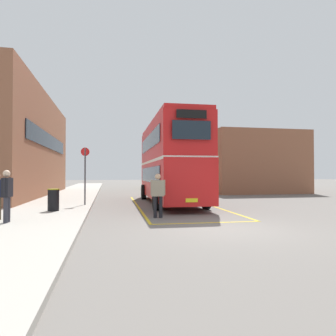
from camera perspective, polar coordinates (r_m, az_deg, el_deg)
ground_plane at (r=23.97m, az=-2.22°, el=-5.27°), size 135.60×135.60×0.00m
sidewalk_left at (r=26.21m, az=-17.30°, el=-4.71°), size 4.00×57.60×0.14m
brick_building_left at (r=26.22m, az=-27.48°, el=3.64°), size 6.01×18.92×7.70m
depot_building_right at (r=35.12m, az=11.38°, el=0.67°), size 8.56×17.01×5.63m
double_decker_bus at (r=18.25m, az=0.30°, el=1.32°), size 2.93×10.70×4.75m
single_deck_bus at (r=37.04m, az=-0.92°, el=-1.26°), size 3.05×8.89×3.02m
pedestrian_boarding at (r=12.30m, az=-1.87°, el=-4.45°), size 0.58×0.32×1.75m
pedestrian_waiting_near at (r=11.49m, az=-27.58°, el=-3.95°), size 0.26×0.58×1.73m
litter_bin at (r=14.33m, az=-20.39°, el=-5.52°), size 0.51×0.51×0.96m
bus_stop_sign at (r=16.66m, az=-15.06°, el=-0.47°), size 0.44×0.08×2.98m
bay_marking_yellow at (r=16.42m, az=1.58°, el=-7.17°), size 4.41×12.73×0.01m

